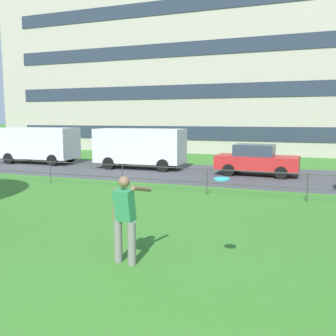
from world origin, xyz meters
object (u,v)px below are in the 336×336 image
(panel_van_right, at_px, (38,143))
(frisbee, at_px, (222,179))
(person_thrower, at_px, (125,217))
(panel_van_center, at_px, (140,146))
(apartment_building_background, at_px, (187,60))
(car_red_left, at_px, (256,160))

(panel_van_right, bearing_deg, frisbee, -42.10)
(person_thrower, bearing_deg, panel_van_right, 134.18)
(panel_van_right, distance_m, panel_van_center, 7.10)
(panel_van_right, bearing_deg, panel_van_center, -0.45)
(person_thrower, height_order, apartment_building_background, apartment_building_background)
(frisbee, relative_size, car_red_left, 0.09)
(frisbee, distance_m, panel_van_center, 15.10)
(frisbee, bearing_deg, panel_van_right, 137.90)
(frisbee, xyz_separation_m, panel_van_right, (-14.57, 13.16, -0.53))
(person_thrower, relative_size, panel_van_center, 0.34)
(apartment_building_background, bearing_deg, panel_van_center, -81.48)
(frisbee, height_order, apartment_building_background, apartment_building_background)
(panel_van_right, xyz_separation_m, apartment_building_background, (4.59, 16.64, 7.19))
(person_thrower, height_order, panel_van_right, panel_van_right)
(panel_van_right, relative_size, car_red_left, 1.25)
(panel_van_right, height_order, car_red_left, panel_van_right)
(panel_van_center, xyz_separation_m, car_red_left, (6.51, -0.38, -0.49))
(frisbee, xyz_separation_m, car_red_left, (-0.96, 12.73, -1.02))
(person_thrower, relative_size, frisbee, 4.74)
(frisbee, relative_size, apartment_building_background, 0.01)
(panel_van_right, height_order, panel_van_center, same)
(panel_van_center, distance_m, car_red_left, 6.54)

